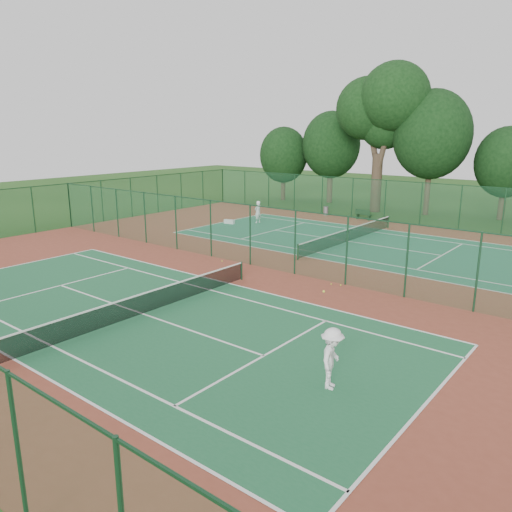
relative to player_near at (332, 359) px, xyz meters
The scene contains 19 objects.
ground 13.31m from the player_near, 134.53° to the left, with size 120.00×120.00×0.00m, color #234D18.
red_pad 13.31m from the player_near, 134.53° to the left, with size 40.00×36.00×0.01m, color brown.
court_near 9.37m from the player_near, behind, with size 23.77×10.97×0.01m, color #1F623A.
court_far 20.70m from the player_near, 116.75° to the left, with size 23.77×10.97×0.01m, color #226C4C.
fence_north 29.01m from the player_near, 108.72° to the left, with size 40.00×0.09×3.50m.
fence_west 30.81m from the player_near, 162.11° to the left, with size 0.09×36.00×3.50m.
fence_divider 13.30m from the player_near, 134.53° to the left, with size 40.00×0.09×3.50m.
tennis_net_near 9.33m from the player_near, behind, with size 0.10×12.90×0.97m.
tennis_net_far 20.68m from the player_near, 116.75° to the left, with size 0.10×12.90×0.97m.
player_near is the anchor object (origin of this frame).
player_far 27.51m from the player_near, 132.93° to the left, with size 0.66×0.43×1.82m, color white.
trash_bin 31.61m from the player_near, 121.09° to the left, with size 0.43×0.43×0.78m, color slate.
bench 29.77m from the player_near, 114.94° to the left, with size 1.48×0.54×0.89m.
kit_bag 27.41m from the player_near, 137.90° to the left, with size 0.89×0.33×0.33m, color white.
stray_ball_a 10.46m from the player_near, 120.15° to the left, with size 0.07×0.07×0.07m, color #AECB2F.
stray_ball_b 10.36m from the player_near, 117.54° to the left, with size 0.07×0.07×0.07m, color #AFCE30.
stray_ball_c 15.43m from the player_near, 144.59° to the left, with size 0.07×0.07×0.07m, color #CDDB32.
big_tree 35.68m from the player_near, 113.13° to the left, with size 8.74×6.39×13.42m.
evergreen_row 34.86m from the player_near, 104.64° to the left, with size 39.00×5.00×12.00m, color black, non-canonical shape.
Camera 1 is at (16.00, -21.48, 7.56)m, focal length 35.00 mm.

